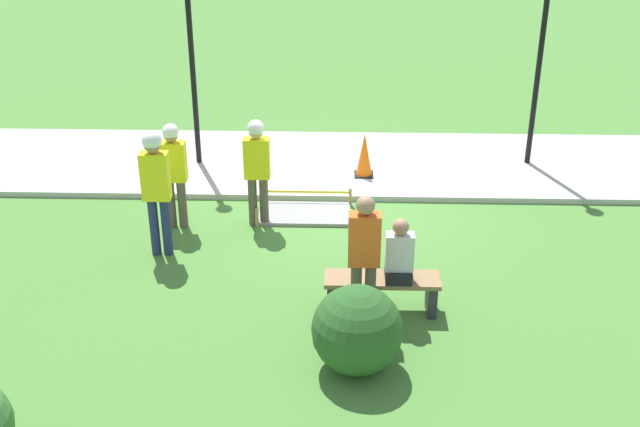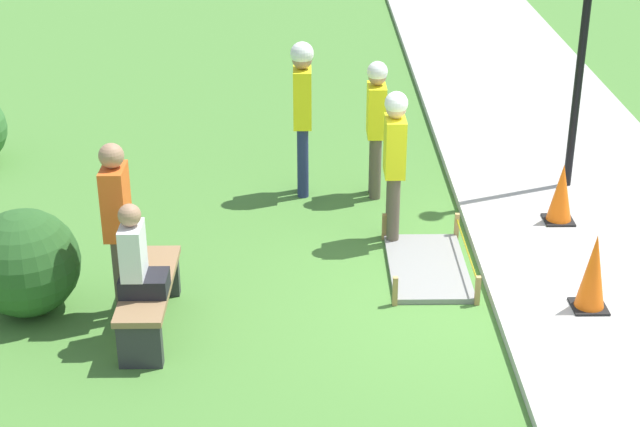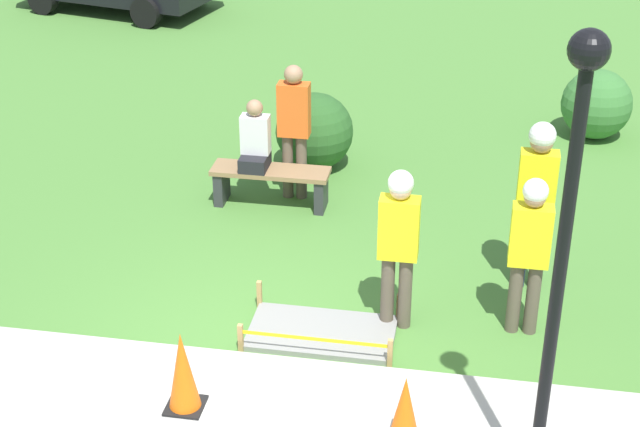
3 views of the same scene
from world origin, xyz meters
name	(u,v)px [view 1 (image 1 of 3)]	position (x,y,z in m)	size (l,w,h in m)	color
ground_plane	(346,202)	(0.00, 0.00, 0.00)	(60.00, 60.00, 0.00)	#477A33
sidewalk	(346,164)	(0.00, -1.55, 0.05)	(28.00, 3.10, 0.10)	#ADAAA3
wet_concrete_patch	(305,214)	(0.68, 0.56, 0.04)	(1.54, 0.88, 0.32)	gray
traffic_cone_near_patch	(364,155)	(-0.32, -0.91, 0.49)	(0.34, 0.34, 0.80)	black
traffic_cone_far_patch	(254,152)	(1.67, -1.08, 0.45)	(0.34, 0.34, 0.71)	black
park_bench	(382,288)	(-0.47, 3.35, 0.35)	(1.51, 0.44, 0.51)	#2D2D33
person_seated_on_bench	(399,256)	(-0.67, 3.40, 0.86)	(0.36, 0.44, 0.89)	black
worker_supervisor	(156,181)	(2.75, 1.90, 1.20)	(0.40, 0.28, 1.96)	navy
worker_assistant	(257,164)	(1.40, 0.88, 1.05)	(0.40, 0.26, 1.77)	brown
worker_trainee	(173,167)	(2.68, 1.00, 1.03)	(0.40, 0.25, 1.73)	brown
bystander_in_orange_shirt	(364,253)	(-0.21, 3.64, 1.03)	(0.40, 0.24, 1.80)	brown
lamppost_near	(190,27)	(2.75, -1.44, 2.62)	(0.28, 0.28, 3.84)	black
lamppost_far	(544,21)	(-3.38, -1.61, 2.74)	(0.28, 0.28, 4.05)	black
shrub_rounded_mid	(357,330)	(-0.13, 4.60, 0.54)	(1.07, 1.07, 1.07)	#285623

